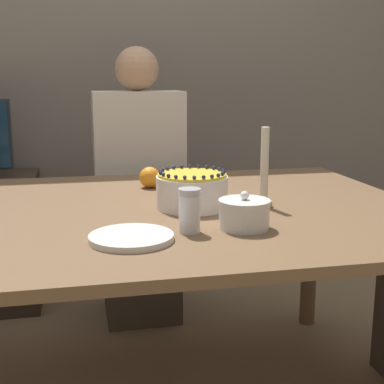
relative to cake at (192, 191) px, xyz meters
name	(u,v)px	position (x,y,z in m)	size (l,w,h in m)	color
wall_behind	(124,43)	(-0.07, 1.42, 0.52)	(8.00, 0.05, 2.60)	slate
dining_table	(168,233)	(-0.07, 0.02, -0.14)	(1.60, 1.20, 0.72)	brown
cake	(192,191)	(0.00, 0.00, 0.00)	(0.22, 0.22, 0.12)	white
sugar_bowl	(244,214)	(0.09, -0.26, -0.01)	(0.14, 0.14, 0.10)	white
sugar_shaker	(190,210)	(-0.06, -0.26, 0.01)	(0.06, 0.06, 0.12)	white
plate_stack	(131,237)	(-0.22, -0.30, -0.05)	(0.21, 0.21, 0.02)	white
candle	(264,175)	(0.22, -0.03, 0.05)	(0.06, 0.06, 0.25)	tan
orange_fruit_0	(150,177)	(-0.09, 0.33, -0.02)	(0.08, 0.08, 0.08)	orange
person_man_blue_shirt	(140,204)	(-0.07, 0.82, -0.23)	(0.40, 0.34, 1.25)	#473D33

